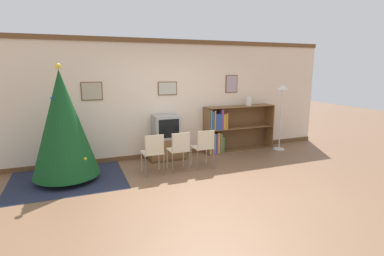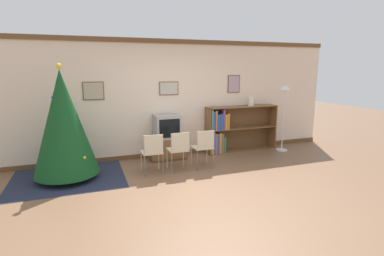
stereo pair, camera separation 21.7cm
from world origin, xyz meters
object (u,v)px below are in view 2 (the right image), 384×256
folding_chair_right (204,146)px  standing_lamp (285,100)px  christmas_tree (64,123)px  folding_chair_center (179,149)px  tv_console (167,148)px  vase (251,101)px  television (167,127)px  folding_chair_left (153,151)px  bookshelf (228,130)px

folding_chair_right → standing_lamp: bearing=14.3°
christmas_tree → standing_lamp: bearing=3.2°
folding_chair_center → christmas_tree: bearing=171.3°
christmas_tree → tv_console: (2.11, 0.58, -0.82)m
tv_console → folding_chair_right: 1.07m
tv_console → standing_lamp: (2.92, -0.30, 1.02)m
folding_chair_center → standing_lamp: bearing=11.7°
vase → standing_lamp: (0.74, -0.35, 0.03)m
television → standing_lamp: standing_lamp is taller
vase → tv_console: bearing=-178.5°
folding_chair_left → folding_chair_right: bearing=0.0°
folding_chair_left → vase: (2.73, 0.96, 0.77)m
folding_chair_right → vase: vase is taller
tv_console → folding_chair_center: size_ratio=0.99×
tv_console → bookshelf: size_ratio=0.44×
tv_console → vase: bearing=1.5°
folding_chair_left → folding_chair_center: bearing=0.0°
television → folding_chair_left: 1.09m
christmas_tree → vase: bearing=8.4°
tv_console → vase: (2.19, 0.06, 0.99)m
tv_console → folding_chair_left: bearing=-120.8°
tv_console → television: 0.51m
folding_chair_left → television: bearing=59.1°
christmas_tree → tv_console: size_ratio=2.64×
television → standing_lamp: (2.92, -0.29, 0.51)m
television → vase: size_ratio=2.55×
television → standing_lamp: 2.98m
christmas_tree → vase: size_ratio=9.61×
folding_chair_center → bookshelf: bookshelf is taller
folding_chair_left → folding_chair_center: size_ratio=1.00×
vase → standing_lamp: 0.82m
christmas_tree → folding_chair_left: size_ratio=2.60×
folding_chair_left → standing_lamp: 3.60m
folding_chair_center → vase: (2.19, 0.96, 0.77)m
tv_console → folding_chair_right: bearing=-59.2°
folding_chair_right → vase: bearing=30.1°
tv_console → folding_chair_left: 1.07m
bookshelf → television: bearing=-177.4°
tv_console → christmas_tree: bearing=-164.6°
television → folding_chair_right: television is taller
christmas_tree → television: 2.21m
folding_chair_center → bookshelf: bearing=31.5°
christmas_tree → folding_chair_center: bearing=-8.7°
folding_chair_left → bookshelf: (2.13, 0.97, 0.07)m
television → bookshelf: bookshelf is taller
vase → folding_chair_center: bearing=-156.3°
folding_chair_center → vase: 2.51m
bookshelf → standing_lamp: 1.56m
bookshelf → standing_lamp: size_ratio=1.11×
tv_console → bookshelf: 1.62m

